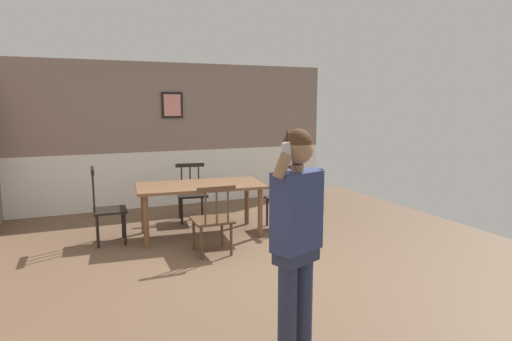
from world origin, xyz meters
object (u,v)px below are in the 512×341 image
chair_near_window (192,193)px  chair_opposite_corner (107,208)px  chair_at_table_head (213,219)px  person_figure (297,229)px  chair_by_doorway (284,197)px  dining_table (200,190)px

chair_near_window → chair_opposite_corner: chair_opposite_corner is taller
chair_at_table_head → person_figure: bearing=-91.3°
chair_at_table_head → chair_near_window: bearing=85.3°
chair_by_doorway → chair_opposite_corner: 2.55m
dining_table → chair_by_doorway: bearing=-5.6°
chair_near_window → person_figure: (-0.25, -4.03, 0.52)m
dining_table → chair_at_table_head: bearing=-95.4°
chair_at_table_head → chair_by_doorway: bearing=28.6°
chair_by_doorway → chair_at_table_head: (-1.34, -0.71, -0.02)m
chair_opposite_corner → chair_by_doorway: bearing=85.9°
chair_near_window → chair_by_doorway: bearing=148.9°
chair_near_window → dining_table: bearing=92.1°
dining_table → chair_at_table_head: (-0.08, -0.83, -0.21)m
chair_near_window → person_figure: person_figure is taller
chair_near_window → chair_by_doorway: chair_by_doorway is taller
chair_by_doorway → chair_opposite_corner: (-2.53, 0.25, 0.02)m
chair_near_window → chair_opposite_corner: (-1.35, -0.71, 0.03)m
chair_at_table_head → person_figure: size_ratio=0.53×
chair_opposite_corner → chair_near_window: bearing=119.1°
chair_opposite_corner → person_figure: bearing=19.8°
dining_table → person_figure: bearing=-93.0°
chair_by_doorway → chair_at_table_head: chair_by_doorway is taller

